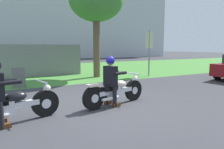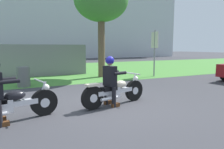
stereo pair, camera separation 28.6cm
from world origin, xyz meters
The scene contains 10 objects.
ground centered at (0.00, 0.00, 0.00)m, with size 120.00×120.00×0.00m, color #38383D.
grass_verge centered at (0.00, 9.53, 0.00)m, with size 60.00×12.00×0.01m, color #478438.
stadium_facade centered at (-1.48, 28.25, 7.13)m, with size 50.36×8.00×14.27m, color #B2B7C1.
motorcycle_lead centered at (0.28, -0.06, 0.39)m, with size 2.11×0.78×0.87m.
rider_lead centered at (0.12, -0.10, 0.81)m, with size 0.62×0.54×1.40m.
motorcycle_follow centered at (-2.45, -0.35, 0.39)m, with size 2.23×0.81×0.88m.
tree_roadside centered at (2.00, 5.29, 4.12)m, with size 2.92×2.92×5.35m.
trash_can centered at (-2.04, 3.94, 0.42)m, with size 0.51×0.51×0.83m, color #595E5B.
sign_banner centered at (4.77, 4.20, 1.72)m, with size 0.08×0.60×2.60m.
fence_segment centered at (-1.92, 6.88, 0.90)m, with size 7.00×0.06×1.80m, color slate.
Camera 2 is at (-2.14, -5.14, 1.63)m, focal length 32.29 mm.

